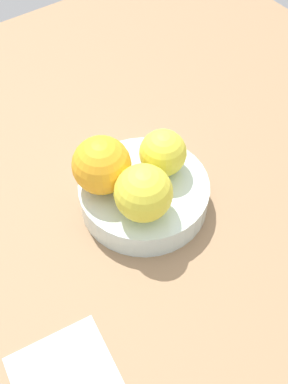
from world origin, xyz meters
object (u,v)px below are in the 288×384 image
(orange_in_bowl_2, at_px, (102,165))
(folded_napkin, at_px, (66,379))
(orange_in_bowl_1, at_px, (143,193))
(orange_in_bowl_0, at_px, (163,153))
(fruit_bowl, at_px, (144,194))

(orange_in_bowl_2, distance_m, folded_napkin, 0.26)
(orange_in_bowl_1, bearing_deg, orange_in_bowl_2, 104.95)
(orange_in_bowl_1, bearing_deg, folded_napkin, -148.81)
(orange_in_bowl_1, xyz_separation_m, orange_in_bowl_2, (-0.02, 0.07, 0.00))
(orange_in_bowl_0, xyz_separation_m, folded_napkin, (-0.25, -0.16, -0.07))
(folded_napkin, bearing_deg, orange_in_bowl_1, 31.19)
(orange_in_bowl_1, height_order, folded_napkin, orange_in_bowl_1)
(fruit_bowl, bearing_deg, orange_in_bowl_2, 143.76)
(fruit_bowl, xyz_separation_m, folded_napkin, (-0.22, -0.15, -0.02))
(orange_in_bowl_1, xyz_separation_m, folded_napkin, (-0.19, -0.11, -0.08))
(fruit_bowl, bearing_deg, orange_in_bowl_1, -126.69)
(folded_napkin, bearing_deg, fruit_bowl, 34.85)
(orange_in_bowl_0, distance_m, orange_in_bowl_1, 0.08)
(orange_in_bowl_0, relative_size, orange_in_bowl_1, 0.87)
(orange_in_bowl_0, height_order, orange_in_bowl_2, orange_in_bowl_2)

